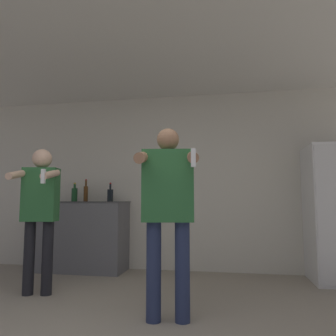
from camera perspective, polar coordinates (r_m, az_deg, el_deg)
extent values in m
cube|color=beige|center=(4.83, 0.30, -2.34)|extent=(7.00, 0.06, 2.55)
cube|color=silver|center=(3.71, -4.04, 19.64)|extent=(7.00, 3.47, 0.05)
cube|color=slate|center=(4.95, -15.15, -11.37)|extent=(1.33, 0.53, 0.97)
cube|color=#38383A|center=(4.93, -15.00, -5.70)|extent=(1.36, 0.56, 0.01)
cylinder|color=#194723|center=(5.04, -15.98, -4.52)|extent=(0.09, 0.09, 0.19)
cylinder|color=#194723|center=(5.04, -15.93, -3.03)|extent=(0.03, 0.03, 0.07)
sphere|color=#B29933|center=(5.04, -15.92, -2.65)|extent=(0.04, 0.04, 0.04)
cylinder|color=black|center=(4.82, -10.04, -4.73)|extent=(0.08, 0.08, 0.17)
cylinder|color=black|center=(4.82, -10.01, -3.20)|extent=(0.03, 0.03, 0.09)
sphere|color=maroon|center=(4.82, -10.00, -2.69)|extent=(0.03, 0.03, 0.03)
cylinder|color=#563314|center=(4.96, -14.14, -4.40)|extent=(0.06, 0.06, 0.22)
cylinder|color=#563314|center=(4.97, -14.09, -2.59)|extent=(0.03, 0.03, 0.09)
sphere|color=maroon|center=(4.97, -14.08, -2.05)|extent=(0.03, 0.03, 0.03)
cylinder|color=navy|center=(2.85, -2.51, -17.48)|extent=(0.12, 0.12, 0.81)
cylinder|color=navy|center=(2.84, 2.52, -17.52)|extent=(0.12, 0.12, 0.81)
cube|color=#2D6B38|center=(2.78, 0.00, -3.12)|extent=(0.46, 0.26, 0.61)
sphere|color=#9E7051|center=(2.83, 0.00, 4.97)|extent=(0.19, 0.19, 0.19)
cylinder|color=#9E7051|center=(2.66, -4.59, 1.88)|extent=(0.13, 0.35, 0.14)
cylinder|color=#9E7051|center=(2.64, 4.31, 1.93)|extent=(0.13, 0.35, 0.14)
cube|color=white|center=(2.48, 4.42, 1.79)|extent=(0.04, 0.04, 0.14)
cylinder|color=black|center=(3.90, -23.04, -14.18)|extent=(0.11, 0.11, 0.77)
cylinder|color=black|center=(3.83, -20.26, -14.44)|extent=(0.11, 0.11, 0.77)
cube|color=#2D6B38|center=(3.82, -21.28, -4.32)|extent=(0.39, 0.26, 0.57)
sphere|color=beige|center=(3.84, -21.07, 1.53)|extent=(0.21, 0.21, 0.21)
cylinder|color=beige|center=(3.71, -24.69, -1.01)|extent=(0.15, 0.41, 0.14)
cylinder|color=beige|center=(3.58, -19.78, -1.05)|extent=(0.15, 0.41, 0.14)
cube|color=white|center=(3.40, -20.91, -1.35)|extent=(0.04, 0.04, 0.14)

